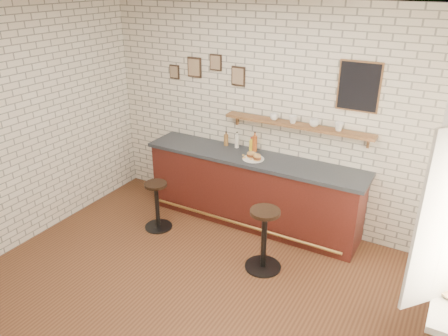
{
  "coord_description": "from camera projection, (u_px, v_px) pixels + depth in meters",
  "views": [
    {
      "loc": [
        2.21,
        -3.2,
        3.28
      ],
      "look_at": [
        -0.11,
        0.9,
        1.16
      ],
      "focal_mm": 35.0,
      "sensor_mm": 36.0,
      "label": 1
    }
  ],
  "objects": [
    {
      "name": "ground",
      "position": [
        193.0,
        293.0,
        4.88
      ],
      "size": [
        5.0,
        5.0,
        0.0
      ],
      "primitive_type": "plane",
      "color": "brown",
      "rests_on": "ground"
    },
    {
      "name": "bar_counter",
      "position": [
        252.0,
        190.0,
        6.07
      ],
      "size": [
        3.1,
        0.65,
        1.01
      ],
      "color": "#4B1914",
      "rests_on": "ground"
    },
    {
      "name": "sandwich_plate",
      "position": [
        253.0,
        159.0,
        5.78
      ],
      "size": [
        0.28,
        0.28,
        0.01
      ],
      "primitive_type": "cylinder",
      "color": "white",
      "rests_on": "bar_counter"
    },
    {
      "name": "ciabatta_sandwich",
      "position": [
        254.0,
        156.0,
        5.76
      ],
      "size": [
        0.25,
        0.18,
        0.08
      ],
      "color": "tan",
      "rests_on": "sandwich_plate"
    },
    {
      "name": "potato_chips",
      "position": [
        252.0,
        158.0,
        5.79
      ],
      "size": [
        0.27,
        0.19,
        0.0
      ],
      "color": "gold",
      "rests_on": "sandwich_plate"
    },
    {
      "name": "bitters_bottle_brown",
      "position": [
        226.0,
        140.0,
        6.21
      ],
      "size": [
        0.06,
        0.06,
        0.21
      ],
      "color": "brown",
      "rests_on": "bar_counter"
    },
    {
      "name": "bitters_bottle_white",
      "position": [
        237.0,
        141.0,
        6.13
      ],
      "size": [
        0.06,
        0.06,
        0.23
      ],
      "color": "white",
      "rests_on": "bar_counter"
    },
    {
      "name": "bitters_bottle_amber",
      "position": [
        255.0,
        143.0,
        6.0
      ],
      "size": [
        0.07,
        0.07,
        0.28
      ],
      "color": "#994518",
      "rests_on": "bar_counter"
    },
    {
      "name": "condiment_bottle_yellow",
      "position": [
        251.0,
        145.0,
        6.03
      ],
      "size": [
        0.06,
        0.06,
        0.19
      ],
      "color": "gold",
      "rests_on": "bar_counter"
    },
    {
      "name": "bar_stool_left",
      "position": [
        157.0,
        204.0,
        5.99
      ],
      "size": [
        0.38,
        0.38,
        0.69
      ],
      "color": "black",
      "rests_on": "ground"
    },
    {
      "name": "bar_stool_right",
      "position": [
        264.0,
        238.0,
        5.13
      ],
      "size": [
        0.44,
        0.44,
        0.79
      ],
      "color": "black",
      "rests_on": "ground"
    },
    {
      "name": "wall_shelf",
      "position": [
        297.0,
        125.0,
        5.6
      ],
      "size": [
        2.0,
        0.18,
        0.18
      ],
      "color": "brown",
      "rests_on": "ground"
    },
    {
      "name": "shelf_cup_a",
      "position": [
        274.0,
        117.0,
        5.72
      ],
      "size": [
        0.15,
        0.15,
        0.09
      ],
      "primitive_type": "imported",
      "rotation": [
        0.0,
        0.0,
        0.5
      ],
      "color": "white",
      "rests_on": "wall_shelf"
    },
    {
      "name": "shelf_cup_b",
      "position": [
        293.0,
        119.0,
        5.6
      ],
      "size": [
        0.14,
        0.14,
        0.1
      ],
      "primitive_type": "imported",
      "rotation": [
        0.0,
        0.0,
        1.19
      ],
      "color": "white",
      "rests_on": "wall_shelf"
    },
    {
      "name": "shelf_cup_c",
      "position": [
        314.0,
        123.0,
        5.47
      ],
      "size": [
        0.14,
        0.14,
        0.1
      ],
      "primitive_type": "imported",
      "rotation": [
        0.0,
        0.0,
        1.36
      ],
      "color": "white",
      "rests_on": "wall_shelf"
    },
    {
      "name": "shelf_cup_d",
      "position": [
        339.0,
        127.0,
        5.33
      ],
      "size": [
        0.14,
        0.14,
        0.1
      ],
      "primitive_type": "imported",
      "rotation": [
        0.0,
        0.0,
        0.26
      ],
      "color": "white",
      "rests_on": "wall_shelf"
    },
    {
      "name": "back_wall_decor",
      "position": [
        289.0,
        79.0,
        5.51
      ],
      "size": [
        2.96,
        0.02,
        0.56
      ],
      "color": "black",
      "rests_on": "ground"
    },
    {
      "name": "window_sill",
      "position": [
        448.0,
        282.0,
        3.67
      ],
      "size": [
        0.2,
        1.35,
        0.06
      ],
      "color": "white",
      "rests_on": "ground"
    },
    {
      "name": "book_lower",
      "position": [
        444.0,
        290.0,
        3.52
      ],
      "size": [
        0.2,
        0.24,
        0.02
      ],
      "primitive_type": "imported",
      "rotation": [
        0.0,
        0.0,
        0.27
      ],
      "color": "tan",
      "rests_on": "window_sill"
    },
    {
      "name": "book_upper",
      "position": [
        445.0,
        286.0,
        3.54
      ],
      "size": [
        0.27,
        0.28,
        0.02
      ],
      "primitive_type": "imported",
      "rotation": [
        0.0,
        0.0,
        -0.65
      ],
      "color": "tan",
      "rests_on": "book_lower"
    }
  ]
}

